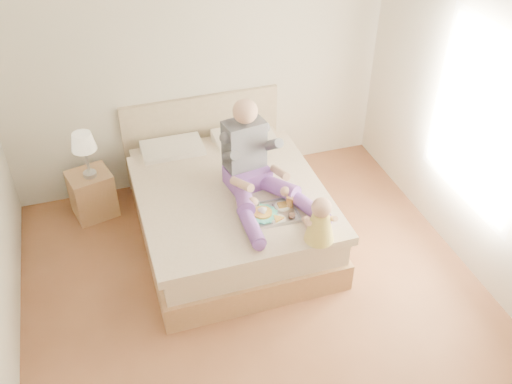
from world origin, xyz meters
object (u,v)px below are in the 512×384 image
object	(u,v)px
adult	(254,168)
tray	(272,211)
bed	(227,204)
baby	(320,222)
nightstand	(92,194)

from	to	relation	value
adult	tray	size ratio (longest dim) A/B	2.56
bed	adult	xyz separation A→B (m)	(0.20, -0.25, 0.56)
bed	baby	xyz separation A→B (m)	(0.52, -1.02, 0.46)
bed	tray	distance (m)	0.73
nightstand	tray	bearing A→B (deg)	-53.90
adult	tray	xyz separation A→B (m)	(0.05, -0.36, -0.24)
tray	baby	world-z (taller)	baby
bed	nightstand	distance (m)	1.42
bed	adult	bearing A→B (deg)	-50.72
bed	baby	size ratio (longest dim) A/B	5.21
bed	adult	world-z (taller)	adult
nightstand	baby	world-z (taller)	baby
nightstand	tray	xyz separation A→B (m)	(1.50, -1.28, 0.39)
adult	baby	distance (m)	0.84
adult	baby	bearing A→B (deg)	-77.29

